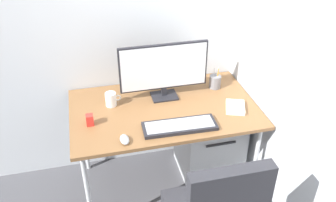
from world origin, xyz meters
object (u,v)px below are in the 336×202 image
(mouse, at_px, (125,139))
(monitor, at_px, (164,69))
(keyboard, at_px, (180,126))
(notebook, at_px, (235,107))
(coffee_mug, at_px, (111,99))
(filing_cabinet, at_px, (209,138))
(desk_clamp_accessory, at_px, (90,120))
(pen_holder, at_px, (215,82))

(mouse, bearing_deg, monitor, 48.54)
(keyboard, height_order, notebook, same)
(mouse, bearing_deg, notebook, 8.60)
(monitor, relative_size, coffee_mug, 5.69)
(filing_cabinet, bearing_deg, keyboard, -135.60)
(coffee_mug, xyz_separation_m, desk_clamp_accessory, (-0.16, -0.20, -0.01))
(monitor, xyz_separation_m, pen_holder, (0.41, 0.03, -0.18))
(keyboard, relative_size, pen_holder, 2.87)
(mouse, xyz_separation_m, desk_clamp_accessory, (-0.19, 0.23, 0.02))
(keyboard, xyz_separation_m, pen_holder, (0.40, 0.43, 0.04))
(monitor, height_order, mouse, monitor)
(monitor, relative_size, pen_holder, 3.77)
(monitor, bearing_deg, filing_cabinet, -10.70)
(pen_holder, bearing_deg, coffee_mug, -175.44)
(notebook, xyz_separation_m, coffee_mug, (-0.83, 0.25, 0.04))
(pen_holder, xyz_separation_m, notebook, (0.04, -0.32, -0.04))
(pen_holder, xyz_separation_m, desk_clamp_accessory, (-0.96, -0.26, -0.01))
(mouse, relative_size, desk_clamp_accessory, 1.33)
(monitor, xyz_separation_m, notebook, (0.44, -0.28, -0.21))
(filing_cabinet, bearing_deg, mouse, -150.98)
(mouse, distance_m, desk_clamp_accessory, 0.30)
(desk_clamp_accessory, bearing_deg, pen_holder, 15.43)
(keyboard, height_order, coffee_mug, coffee_mug)
(mouse, bearing_deg, pen_holder, 29.00)
(monitor, height_order, pen_holder, monitor)
(filing_cabinet, relative_size, mouse, 6.61)
(keyboard, relative_size, notebook, 2.93)
(notebook, bearing_deg, pen_holder, 117.50)
(keyboard, distance_m, desk_clamp_accessory, 0.58)
(mouse, distance_m, coffee_mug, 0.43)
(keyboard, bearing_deg, mouse, -171.25)
(mouse, height_order, notebook, mouse)
(mouse, relative_size, pen_holder, 0.60)
(monitor, bearing_deg, coffee_mug, -175.14)
(pen_holder, bearing_deg, notebook, -83.36)
(monitor, relative_size, desk_clamp_accessory, 8.39)
(monitor, bearing_deg, pen_holder, 4.28)
(keyboard, height_order, desk_clamp_accessory, desk_clamp_accessory)
(mouse, xyz_separation_m, coffee_mug, (-0.03, 0.43, 0.03))
(coffee_mug, bearing_deg, notebook, -16.85)
(filing_cabinet, distance_m, monitor, 0.73)
(monitor, distance_m, mouse, 0.62)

